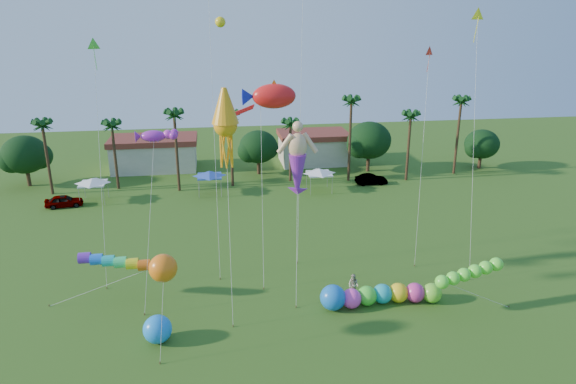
{
  "coord_description": "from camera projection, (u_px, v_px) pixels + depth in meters",
  "views": [
    {
      "loc": [
        -5.42,
        -25.97,
        21.33
      ],
      "look_at": [
        0.0,
        10.0,
        9.0
      ],
      "focal_mm": 32.0,
      "sensor_mm": 36.0,
      "label": 1
    }
  ],
  "objects": [
    {
      "name": "fish_kite",
      "position": [
        274.0,
        96.0,
        41.71
      ],
      "size": [
        5.64,
        5.6,
        16.46
      ],
      "color": "red",
      "rests_on": "ground"
    },
    {
      "name": "buildings_row",
      "position": [
        229.0,
        153.0,
        77.68
      ],
      "size": [
        35.0,
        7.0,
        4.0
      ],
      "color": "beige",
      "rests_on": "ground"
    },
    {
      "name": "car_b",
      "position": [
        371.0,
        179.0,
        69.28
      ],
      "size": [
        4.3,
        1.6,
        1.4
      ],
      "primitive_type": "imported",
      "rotation": [
        0.0,
        0.0,
        1.55
      ],
      "color": "#4C4C54",
      "rests_on": "ground"
    },
    {
      "name": "lobster_kite",
      "position": [
        153.0,
        136.0,
        38.0
      ],
      "size": [
        3.45,
        4.55,
        13.68
      ],
      "color": "purple",
      "rests_on": "ground"
    },
    {
      "name": "caterpillar_inflatable",
      "position": [
        376.0,
        295.0,
        40.04
      ],
      "size": [
        9.77,
        2.12,
        2.0
      ],
      "rotation": [
        0.0,
        0.0,
        0.0
      ],
      "color": "#FF43C3",
      "rests_on": "ground"
    },
    {
      "name": "spectator_b",
      "position": [
        353.0,
        285.0,
        41.36
      ],
      "size": [
        1.13,
        1.14,
        1.86
      ],
      "primitive_type": "imported",
      "rotation": [
        0.0,
        0.0,
        -0.8
      ],
      "color": "#ADA890",
      "rests_on": "ground"
    },
    {
      "name": "tree_line",
      "position": [
        277.0,
        146.0,
        72.26
      ],
      "size": [
        69.46,
        8.91,
        11.0
      ],
      "color": "#3A2819",
      "rests_on": "ground"
    },
    {
      "name": "green_worm",
      "position": [
        442.0,
        282.0,
        38.07
      ],
      "size": [
        8.74,
        2.33,
        3.4
      ],
      "color": "#5EF837",
      "rests_on": "ground"
    },
    {
      "name": "orange_ball_kite",
      "position": [
        163.0,
        268.0,
        33.03
      ],
      "size": [
        1.98,
        2.66,
        7.0
      ],
      "color": "orange",
      "rests_on": "ground"
    },
    {
      "name": "car_a",
      "position": [
        64.0,
        201.0,
        61.01
      ],
      "size": [
        4.47,
        2.32,
        1.45
      ],
      "primitive_type": "imported",
      "rotation": [
        0.0,
        0.0,
        1.72
      ],
      "color": "#4C4C54",
      "rests_on": "ground"
    },
    {
      "name": "delta_kite_yellow",
      "position": [
        478.0,
        20.0,
        41.67
      ],
      "size": [
        1.31,
        4.86,
        22.21
      ],
      "color": "yellow",
      "rests_on": "ground"
    },
    {
      "name": "squid_kite",
      "position": [
        225.0,
        125.0,
        35.72
      ],
      "size": [
        2.39,
        4.34,
        16.99
      ],
      "color": "#FFA014",
      "rests_on": "ground"
    },
    {
      "name": "delta_kite_red",
      "position": [
        429.0,
        58.0,
        43.86
      ],
      "size": [
        1.64,
        3.63,
        19.13
      ],
      "color": "red",
      "rests_on": "ground"
    },
    {
      "name": "rainbow_tube",
      "position": [
        135.0,
        268.0,
        39.77
      ],
      "size": [
        10.11,
        1.91,
        3.43
      ],
      "color": "red",
      "rests_on": "ground"
    },
    {
      "name": "ground",
      "position": [
        312.0,
        380.0,
        31.93
      ],
      "size": [
        160.0,
        160.0,
        0.0
      ],
      "primitive_type": "plane",
      "color": "#285116",
      "rests_on": "ground"
    },
    {
      "name": "merman_kite",
      "position": [
        298.0,
        164.0,
        41.29
      ],
      "size": [
        2.92,
        6.17,
        13.16
      ],
      "color": "#EDB586",
      "rests_on": "ground"
    },
    {
      "name": "blue_ball",
      "position": [
        157.0,
        329.0,
        35.38
      ],
      "size": [
        1.99,
        1.99,
        1.99
      ],
      "primitive_type": "sphere",
      "color": "#1B87F9",
      "rests_on": "ground"
    },
    {
      "name": "delta_kite_green",
      "position": [
        94.0,
        50.0,
        40.99
      ],
      "size": [
        1.17,
        5.17,
        19.9
      ],
      "color": "#45D432",
      "rests_on": "ground"
    },
    {
      "name": "tent_row",
      "position": [
        209.0,
        175.0,
        64.23
      ],
      "size": [
        31.0,
        4.0,
        0.6
      ],
      "color": "white",
      "rests_on": "ground"
    }
  ]
}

